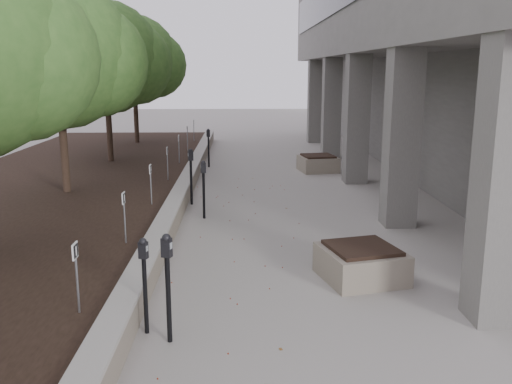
{
  "coord_description": "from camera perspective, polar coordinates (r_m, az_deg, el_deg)",
  "views": [
    {
      "loc": [
        -0.19,
        -6.34,
        3.53
      ],
      "look_at": [
        0.12,
        5.96,
        0.8
      ],
      "focal_mm": 38.89,
      "sensor_mm": 36.0,
      "label": 1
    }
  ],
  "objects": [
    {
      "name": "parking_meter_1",
      "position": [
        7.39,
        -9.03,
        -9.8
      ],
      "size": [
        0.18,
        0.15,
        1.49
      ],
      "primitive_type": null,
      "rotation": [
        0.0,
        0.0,
        -0.36
      ],
      "color": "black",
      "rests_on": "ground"
    },
    {
      "name": "parking_meter_5",
      "position": [
        20.47,
        -4.9,
        4.53
      ],
      "size": [
        0.16,
        0.12,
        1.42
      ],
      "primitive_type": null,
      "rotation": [
        0.0,
        0.0,
        -0.17
      ],
      "color": "black",
      "rests_on": "ground"
    },
    {
      "name": "parking_meter_3",
      "position": [
        13.35,
        -5.4,
        0.24
      ],
      "size": [
        0.16,
        0.13,
        1.42
      ],
      "primitive_type": null,
      "rotation": [
        0.0,
        0.0,
        0.24
      ],
      "color": "black",
      "rests_on": "ground"
    },
    {
      "name": "crabapple_tree_4",
      "position": [
        19.88,
        -15.12,
        10.89
      ],
      "size": [
        4.6,
        4.0,
        5.44
      ],
      "primitive_type": null,
      "color": "#356225",
      "rests_on": "planting_bed"
    },
    {
      "name": "parking_sign_3",
      "position": [
        10.41,
        -13.36,
        -2.6
      ],
      "size": [
        0.04,
        0.22,
        0.96
      ],
      "primitive_type": null,
      "color": "black",
      "rests_on": "planting_bed"
    },
    {
      "name": "parking_sign_2",
      "position": [
        7.64,
        -17.94,
        -8.43
      ],
      "size": [
        0.04,
        0.22,
        0.96
      ],
      "primitive_type": null,
      "color": "black",
      "rests_on": "planting_bed"
    },
    {
      "name": "parking_sign_4",
      "position": [
        13.29,
        -10.76,
        0.76
      ],
      "size": [
        0.04,
        0.22,
        0.96
      ],
      "primitive_type": null,
      "color": "black",
      "rests_on": "planting_bed"
    },
    {
      "name": "crabapple_tree_3",
      "position": [
        15.07,
        -19.57,
        10.23
      ],
      "size": [
        4.6,
        4.0,
        5.44
      ],
      "primitive_type": null,
      "color": "#356225",
      "rests_on": "planting_bed"
    },
    {
      "name": "berry_scatter",
      "position": [
        11.87,
        -0.93,
        -4.75
      ],
      "size": [
        3.3,
        14.1,
        0.02
      ],
      "primitive_type": null,
      "color": "maroon",
      "rests_on": "ground"
    },
    {
      "name": "crabapple_tree_5",
      "position": [
        24.77,
        -12.4,
        11.26
      ],
      "size": [
        4.6,
        4.0,
        5.44
      ],
      "primitive_type": null,
      "color": "#356225",
      "rests_on": "planting_bed"
    },
    {
      "name": "parking_sign_5",
      "position": [
        16.2,
        -9.09,
        2.91
      ],
      "size": [
        0.04,
        0.22,
        0.96
      ],
      "primitive_type": null,
      "color": "black",
      "rests_on": "planting_bed"
    },
    {
      "name": "parking_sign_7",
      "position": [
        22.1,
        -7.07,
        5.5
      ],
      "size": [
        0.04,
        0.22,
        0.96
      ],
      "primitive_type": null,
      "color": "black",
      "rests_on": "planting_bed"
    },
    {
      "name": "parking_sign_6",
      "position": [
        19.15,
        -7.92,
        4.41
      ],
      "size": [
        0.04,
        0.22,
        0.96
      ],
      "primitive_type": null,
      "color": "black",
      "rests_on": "planting_bed"
    },
    {
      "name": "ground",
      "position": [
        7.26,
        0.27,
        -16.6
      ],
      "size": [
        90.0,
        90.0,
        0.0
      ],
      "primitive_type": "plane",
      "color": "gray",
      "rests_on": "ground"
    },
    {
      "name": "parking_meter_2",
      "position": [
        7.7,
        -11.35,
        -9.48
      ],
      "size": [
        0.16,
        0.14,
        1.36
      ],
      "primitive_type": null,
      "rotation": [
        0.0,
        0.0,
        -0.35
      ],
      "color": "black",
      "rests_on": "ground"
    },
    {
      "name": "parking_meter_4",
      "position": [
        14.77,
        -6.69,
        1.56
      ],
      "size": [
        0.18,
        0.15,
        1.5
      ],
      "primitive_type": null,
      "rotation": [
        0.0,
        0.0,
        0.38
      ],
      "color": "black",
      "rests_on": "ground"
    },
    {
      "name": "planter_back",
      "position": [
        19.77,
        6.39,
        2.98
      ],
      "size": [
        1.44,
        1.44,
        0.58
      ],
      "primitive_type": null,
      "rotation": [
        0.0,
        0.0,
        0.17
      ],
      "color": "gray",
      "rests_on": "ground"
    },
    {
      "name": "parking_sign_8",
      "position": [
        25.07,
        -6.41,
        6.34
      ],
      "size": [
        0.04,
        0.22,
        0.96
      ],
      "primitive_type": null,
      "color": "black",
      "rests_on": "planting_bed"
    },
    {
      "name": "planting_bed",
      "position": [
        16.57,
        -20.09,
        0.13
      ],
      "size": [
        7.0,
        26.0,
        0.4
      ],
      "primitive_type": "cube",
      "color": "black",
      "rests_on": "ground"
    },
    {
      "name": "retaining_wall",
      "position": [
        15.77,
        -7.35,
        0.38
      ],
      "size": [
        0.39,
        26.0,
        0.5
      ],
      "primitive_type": null,
      "color": "gray",
      "rests_on": "ground"
    },
    {
      "name": "planter_front",
      "position": [
        9.73,
        10.77,
        -7.14
      ],
      "size": [
        1.55,
        1.55,
        0.59
      ],
      "primitive_type": null,
      "rotation": [
        0.0,
        0.0,
        0.25
      ],
      "color": "gray",
      "rests_on": "ground"
    }
  ]
}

